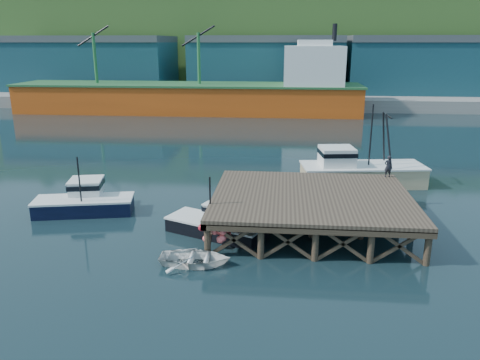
# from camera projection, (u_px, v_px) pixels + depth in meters

# --- Properties ---
(ground) EXTENTS (300.00, 300.00, 0.00)m
(ground) POSITION_uv_depth(u_px,v_px,m) (223.00, 224.00, 29.64)
(ground) COLOR black
(ground) RESTS_ON ground
(wharf) EXTENTS (12.00, 10.00, 2.62)m
(wharf) POSITION_uv_depth(u_px,v_px,m) (312.00, 198.00, 28.42)
(wharf) COLOR brown
(wharf) RESTS_ON ground
(far_quay) EXTENTS (160.00, 40.00, 2.00)m
(far_quay) POSITION_uv_depth(u_px,v_px,m) (267.00, 93.00, 96.19)
(far_quay) COLOR gray
(far_quay) RESTS_ON ground
(warehouse_left) EXTENTS (32.00, 16.00, 9.00)m
(warehouse_left) POSITION_uv_depth(u_px,v_px,m) (90.00, 66.00, 93.02)
(warehouse_left) COLOR #194855
(warehouse_left) RESTS_ON far_quay
(warehouse_mid) EXTENTS (28.00, 16.00, 9.00)m
(warehouse_mid) POSITION_uv_depth(u_px,v_px,m) (266.00, 67.00, 89.86)
(warehouse_mid) COLOR #194855
(warehouse_mid) RESTS_ON far_quay
(warehouse_right) EXTENTS (30.00, 16.00, 9.00)m
(warehouse_right) POSITION_uv_depth(u_px,v_px,m) (427.00, 68.00, 87.15)
(warehouse_right) COLOR #194855
(warehouse_right) RESTS_ON far_quay
(cargo_ship) EXTENTS (55.50, 10.00, 13.75)m
(cargo_ship) POSITION_uv_depth(u_px,v_px,m) (209.00, 92.00, 75.30)
(cargo_ship) COLOR #CF4D13
(cargo_ship) RESTS_ON ground
(hillside) EXTENTS (220.00, 50.00, 22.00)m
(hillside) POSITION_uv_depth(u_px,v_px,m) (272.00, 42.00, 122.00)
(hillside) COLOR #2D511E
(hillside) RESTS_ON ground
(boat_navy) EXTENTS (6.78, 4.19, 4.03)m
(boat_navy) POSITION_uv_depth(u_px,v_px,m) (85.00, 200.00, 31.51)
(boat_navy) COLOR black
(boat_navy) RESTS_ON ground
(boat_black) EXTENTS (6.42, 5.35, 3.73)m
(boat_black) POSITION_uv_depth(u_px,v_px,m) (218.00, 222.00, 28.03)
(boat_black) COLOR black
(boat_black) RESTS_ON ground
(trawler) EXTENTS (10.07, 4.78, 6.48)m
(trawler) POSITION_uv_depth(u_px,v_px,m) (360.00, 169.00, 37.39)
(trawler) COLOR #CBB283
(trawler) RESTS_ON ground
(dinghy) EXTENTS (3.69, 2.65, 0.76)m
(dinghy) POSITION_uv_depth(u_px,v_px,m) (195.00, 258.00, 24.06)
(dinghy) COLOR white
(dinghy) RESTS_ON ground
(dockworker) EXTENTS (0.62, 0.49, 1.51)m
(dockworker) POSITION_uv_depth(u_px,v_px,m) (388.00, 166.00, 32.04)
(dockworker) COLOR black
(dockworker) RESTS_ON wharf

